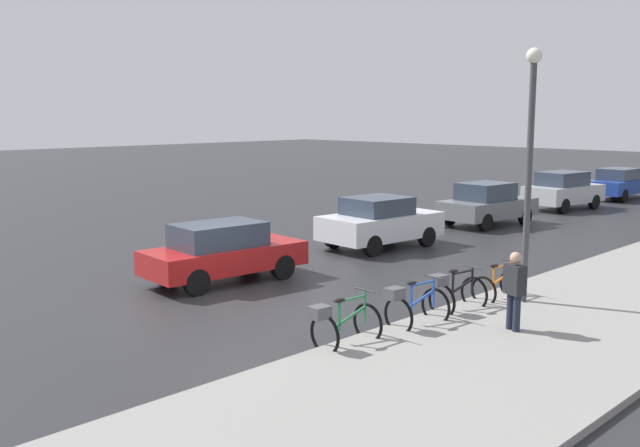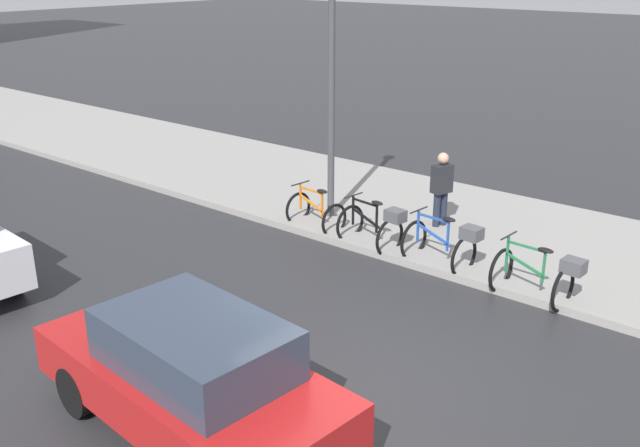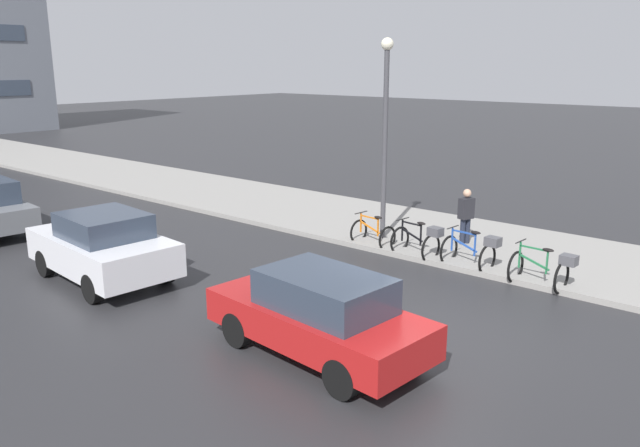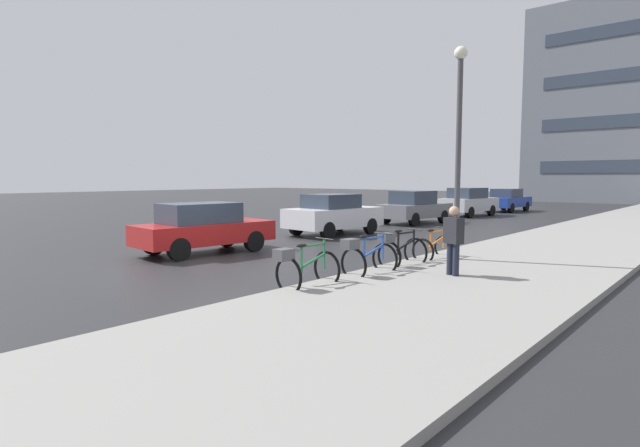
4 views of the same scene
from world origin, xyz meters
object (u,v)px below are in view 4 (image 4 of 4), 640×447
Objects in this scene: car_grey at (414,207)px; car_red at (203,228)px; bicycle_nearest at (303,267)px; bicycle_third at (399,249)px; bicycle_farthest at (434,248)px; car_blue at (507,200)px; car_silver at (468,202)px; pedestrian at (453,239)px; car_white at (333,214)px; streetlamp at (459,134)px; bicycle_second at (366,257)px.

car_red is at bearing -88.94° from car_grey.
bicycle_third is at bearing 87.22° from bicycle_nearest.
car_blue reaches higher than bicycle_farthest.
bicycle_nearest is 0.36× the size of car_silver.
pedestrian reaches higher than bicycle_farthest.
bicycle_farthest is (0.29, 4.86, -0.11)m from bicycle_nearest.
car_blue reaches higher than bicycle_third.
car_grey is (-0.24, 12.73, 0.03)m from car_red.
car_silver reaches higher than car_grey.
car_red is (-5.71, 1.75, 0.28)m from bicycle_nearest.
car_white is (-6.20, 3.25, 0.43)m from bicycle_farthest.
car_grey is 13.97m from pedestrian.
streetlamp reaches higher than car_red.
car_grey is 2.47× the size of pedestrian.
car_silver reaches higher than car_red.
car_white reaches higher than car_blue.
car_white is at bearing 134.20° from bicycle_second.
car_red is (-5.91, -0.08, 0.27)m from bicycle_second.
streetlamp is (0.88, 4.93, 2.87)m from bicycle_nearest.
bicycle_nearest is 1.84m from bicycle_second.
car_white is (-5.91, 8.11, 0.31)m from bicycle_nearest.
bicycle_second is 1.24× the size of bicycle_farthest.
car_grey is 12.01m from streetlamp.
car_white is at bearing 145.74° from pedestrian.
bicycle_third is 1.56m from bicycle_farthest.
car_grey is 1.03× the size of car_silver.
car_silver is at bearing 113.40° from streetlamp.
bicycle_third is 3.37m from streetlamp.
car_grey is at bearing 91.06° from car_red.
bicycle_farthest is at bearing 86.56° from bicycle_nearest.
car_blue is at bearing 90.08° from car_red.
car_white is (-0.20, 6.37, 0.04)m from car_red.
pedestrian reaches higher than car_red.
bicycle_farthest is at bearing -57.04° from car_grey.
bicycle_nearest is 15.66m from car_grey.
bicycle_second is at bearing -147.22° from pedestrian.
streetlamp is at bearing 66.19° from bicycle_third.
bicycle_second is 8.77m from car_white.
car_white is 0.98× the size of car_blue.
car_white reaches higher than bicycle_third.
car_grey reaches higher than bicycle_third.
streetlamp reaches higher than car_blue.
car_grey is 0.98× the size of car_blue.
car_grey is at bearing 122.96° from bicycle_farthest.
car_white is at bearing -89.64° from car_grey.
car_red is 7.60m from pedestrian.
car_blue is (-5.75, 26.29, 0.27)m from bicycle_nearest.
bicycle_second reaches higher than bicycle_farthest.
pedestrian is (1.60, 1.03, 0.42)m from bicycle_second.
bicycle_farthest is (0.13, 1.55, -0.12)m from bicycle_third.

